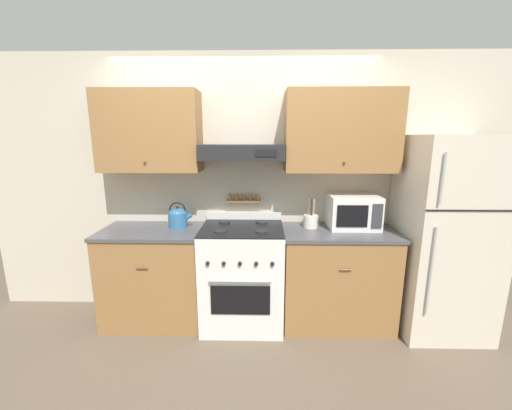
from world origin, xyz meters
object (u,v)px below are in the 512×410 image
Objects in this scene: refrigerator at (444,236)px; microwave at (353,211)px; tea_kettle at (178,217)px; stove_range at (243,275)px; utensil_crock at (311,221)px.

refrigerator is 3.90× the size of microwave.
tea_kettle is 1.67m from microwave.
utensil_crock is (0.65, 0.12, 0.51)m from stove_range.
stove_range is 3.74× the size of utensil_crock.
microwave reaches higher than tea_kettle.
tea_kettle is (-0.62, 0.12, 0.54)m from stove_range.
microwave reaches higher than stove_range.
utensil_crock is at bearing -177.45° from microwave.
tea_kettle is (-2.45, 0.16, 0.13)m from refrigerator.
microwave is at bearing 0.61° from tea_kettle.
microwave is (1.05, 0.14, 0.60)m from stove_range.
refrigerator is 1.20m from utensil_crock.
microwave is 1.66× the size of utensil_crock.
refrigerator is at bearing -1.14° from stove_range.
tea_kettle is at bearing -180.00° from utensil_crock.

